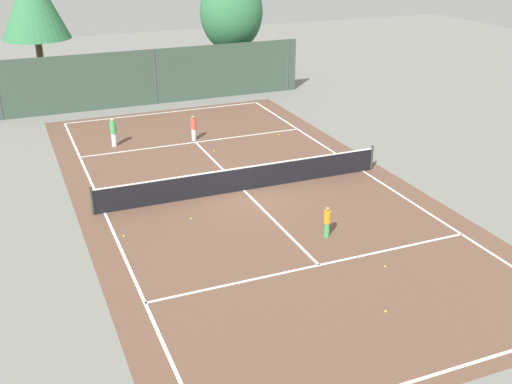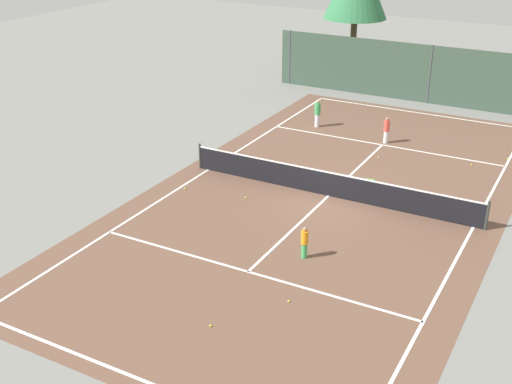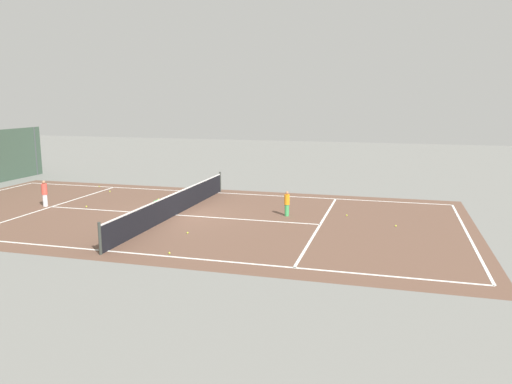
{
  "view_description": "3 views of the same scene",
  "coord_description": "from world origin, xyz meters",
  "px_view_note": "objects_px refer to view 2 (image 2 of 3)",
  "views": [
    {
      "loc": [
        -8.29,
        -21.27,
        9.81
      ],
      "look_at": [
        -0.76,
        -3.11,
        1.3
      ],
      "focal_mm": 43.78,
      "sensor_mm": 36.0,
      "label": 1
    },
    {
      "loc": [
        8.69,
        -21.86,
        10.82
      ],
      "look_at": [
        -1.43,
        -3.26,
        1.16
      ],
      "focal_mm": 46.66,
      "sensor_mm": 36.0,
      "label": 2
    },
    {
      "loc": [
        -19.8,
        -9.15,
        5.06
      ],
      "look_at": [
        1.0,
        -3.4,
        1.03
      ],
      "focal_mm": 35.16,
      "sensor_mm": 36.0,
      "label": 3
    }
  ],
  "objects_px": {
    "tennis_ball_4": "(211,326)",
    "tennis_ball_5": "(379,157)",
    "ball_crate": "(369,185)",
    "tennis_ball_2": "(472,165)",
    "player_1": "(317,113)",
    "tennis_ball_7": "(407,207)",
    "player_0": "(386,130)",
    "tennis_ball_1": "(246,197)",
    "tennis_ball_6": "(185,189)",
    "player_2": "(305,242)",
    "tennis_ball_0": "(289,301)",
    "tennis_ball_3": "(508,159)"
  },
  "relations": [
    {
      "from": "tennis_ball_4",
      "to": "tennis_ball_5",
      "type": "relative_size",
      "value": 1.0
    },
    {
      "from": "ball_crate",
      "to": "tennis_ball_2",
      "type": "bearing_deg",
      "value": 55.96
    },
    {
      "from": "tennis_ball_2",
      "to": "tennis_ball_4",
      "type": "relative_size",
      "value": 1.0
    },
    {
      "from": "player_1",
      "to": "tennis_ball_7",
      "type": "relative_size",
      "value": 21.1
    },
    {
      "from": "player_0",
      "to": "tennis_ball_1",
      "type": "relative_size",
      "value": 18.96
    },
    {
      "from": "player_0",
      "to": "tennis_ball_6",
      "type": "xyz_separation_m",
      "value": [
        -5.26,
        -8.9,
        -0.61
      ]
    },
    {
      "from": "tennis_ball_1",
      "to": "tennis_ball_6",
      "type": "distance_m",
      "value": 2.55
    },
    {
      "from": "player_2",
      "to": "tennis_ball_6",
      "type": "distance_m",
      "value": 6.92
    },
    {
      "from": "tennis_ball_0",
      "to": "tennis_ball_5",
      "type": "height_order",
      "value": "same"
    },
    {
      "from": "tennis_ball_4",
      "to": "player_2",
      "type": "bearing_deg",
      "value": 81.84
    },
    {
      "from": "player_0",
      "to": "tennis_ball_4",
      "type": "relative_size",
      "value": 18.96
    },
    {
      "from": "tennis_ball_3",
      "to": "player_1",
      "type": "bearing_deg",
      "value": 179.59
    },
    {
      "from": "tennis_ball_1",
      "to": "tennis_ball_5",
      "type": "height_order",
      "value": "same"
    },
    {
      "from": "tennis_ball_3",
      "to": "tennis_ball_4",
      "type": "relative_size",
      "value": 1.0
    },
    {
      "from": "tennis_ball_7",
      "to": "tennis_ball_0",
      "type": "bearing_deg",
      "value": -98.5
    },
    {
      "from": "tennis_ball_5",
      "to": "tennis_ball_1",
      "type": "bearing_deg",
      "value": -115.56
    },
    {
      "from": "player_2",
      "to": "ball_crate",
      "type": "relative_size",
      "value": 2.58
    },
    {
      "from": "player_1",
      "to": "ball_crate",
      "type": "height_order",
      "value": "player_1"
    },
    {
      "from": "player_0",
      "to": "ball_crate",
      "type": "height_order",
      "value": "player_0"
    },
    {
      "from": "player_0",
      "to": "tennis_ball_0",
      "type": "bearing_deg",
      "value": -82.67
    },
    {
      "from": "player_1",
      "to": "tennis_ball_5",
      "type": "relative_size",
      "value": 21.1
    },
    {
      "from": "tennis_ball_3",
      "to": "tennis_ball_6",
      "type": "xyz_separation_m",
      "value": [
        -10.67,
        -9.46,
        0.0
      ]
    },
    {
      "from": "tennis_ball_1",
      "to": "tennis_ball_3",
      "type": "bearing_deg",
      "value": 47.93
    },
    {
      "from": "ball_crate",
      "to": "tennis_ball_1",
      "type": "height_order",
      "value": "ball_crate"
    },
    {
      "from": "player_2",
      "to": "tennis_ball_5",
      "type": "xyz_separation_m",
      "value": [
        -0.77,
        9.52,
        -0.53
      ]
    },
    {
      "from": "ball_crate",
      "to": "tennis_ball_4",
      "type": "height_order",
      "value": "ball_crate"
    },
    {
      "from": "tennis_ball_0",
      "to": "tennis_ball_4",
      "type": "xyz_separation_m",
      "value": [
        -1.35,
        -2.07,
        0.0
      ]
    },
    {
      "from": "ball_crate",
      "to": "tennis_ball_4",
      "type": "xyz_separation_m",
      "value": [
        -0.67,
        -10.73,
        -0.15
      ]
    },
    {
      "from": "tennis_ball_2",
      "to": "tennis_ball_3",
      "type": "xyz_separation_m",
      "value": [
        1.25,
        1.47,
        0.0
      ]
    },
    {
      "from": "tennis_ball_1",
      "to": "tennis_ball_3",
      "type": "height_order",
      "value": "same"
    },
    {
      "from": "tennis_ball_6",
      "to": "player_0",
      "type": "bearing_deg",
      "value": 59.41
    },
    {
      "from": "tennis_ball_7",
      "to": "tennis_ball_3",
      "type": "bearing_deg",
      "value": 70.53
    },
    {
      "from": "player_0",
      "to": "tennis_ball_1",
      "type": "bearing_deg",
      "value": -107.95
    },
    {
      "from": "ball_crate",
      "to": "player_0",
      "type": "bearing_deg",
      "value": 101.83
    },
    {
      "from": "tennis_ball_3",
      "to": "tennis_ball_6",
      "type": "relative_size",
      "value": 1.0
    },
    {
      "from": "player_0",
      "to": "tennis_ball_6",
      "type": "bearing_deg",
      "value": -120.59
    },
    {
      "from": "player_0",
      "to": "tennis_ball_6",
      "type": "height_order",
      "value": "player_0"
    },
    {
      "from": "player_1",
      "to": "tennis_ball_1",
      "type": "xyz_separation_m",
      "value": [
        1.02,
        -9.09,
        -0.68
      ]
    },
    {
      "from": "tennis_ball_5",
      "to": "tennis_ball_6",
      "type": "height_order",
      "value": "same"
    },
    {
      "from": "tennis_ball_6",
      "to": "tennis_ball_5",
      "type": "bearing_deg",
      "value": 50.9
    },
    {
      "from": "tennis_ball_0",
      "to": "tennis_ball_2",
      "type": "xyz_separation_m",
      "value": [
        2.35,
        13.13,
        0.0
      ]
    },
    {
      "from": "tennis_ball_3",
      "to": "player_2",
      "type": "bearing_deg",
      "value": -109.54
    },
    {
      "from": "ball_crate",
      "to": "tennis_ball_1",
      "type": "relative_size",
      "value": 6.45
    },
    {
      "from": "player_1",
      "to": "tennis_ball_0",
      "type": "bearing_deg",
      "value": -69.19
    },
    {
      "from": "tennis_ball_5",
      "to": "tennis_ball_7",
      "type": "relative_size",
      "value": 1.0
    },
    {
      "from": "tennis_ball_6",
      "to": "tennis_ball_7",
      "type": "bearing_deg",
      "value": 17.08
    },
    {
      "from": "tennis_ball_3",
      "to": "tennis_ball_5",
      "type": "xyz_separation_m",
      "value": [
        -5.05,
        -2.54,
        0.0
      ]
    },
    {
      "from": "player_0",
      "to": "tennis_ball_1",
      "type": "distance_m",
      "value": 8.93
    },
    {
      "from": "ball_crate",
      "to": "tennis_ball_6",
      "type": "bearing_deg",
      "value": -151.24
    },
    {
      "from": "player_1",
      "to": "tennis_ball_6",
      "type": "relative_size",
      "value": 21.1
    }
  ]
}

